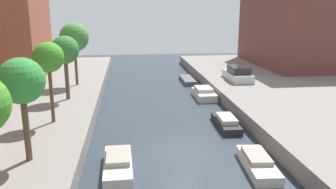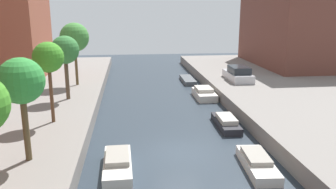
{
  "view_description": "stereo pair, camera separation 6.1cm",
  "coord_description": "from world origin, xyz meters",
  "px_view_note": "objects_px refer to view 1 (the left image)",
  "views": [
    {
      "loc": [
        -2.65,
        -17.37,
        7.73
      ],
      "look_at": [
        0.14,
        6.06,
        1.8
      ],
      "focal_mm": 36.71,
      "sensor_mm": 36.0,
      "label": 1
    },
    {
      "loc": [
        -2.59,
        -17.38,
        7.73
      ],
      "look_at": [
        0.14,
        6.06,
        1.8
      ],
      "focal_mm": 36.71,
      "sensor_mm": 36.0,
      "label": 2
    }
  ],
  "objects_px": {
    "street_tree_2": "(21,82)",
    "street_tree_4": "(65,51)",
    "moored_boat_right_4": "(204,94)",
    "parked_car": "(238,74)",
    "low_block_right": "(298,30)",
    "moored_boat_right_3": "(226,122)",
    "moored_boat_right_2": "(258,163)",
    "street_tree_3": "(48,58)",
    "moored_boat_right_5": "(187,80)",
    "street_tree_5": "(74,38)",
    "moored_boat_left_2": "(118,165)"
  },
  "relations": [
    {
      "from": "parked_car",
      "to": "moored_boat_left_2",
      "type": "distance_m",
      "value": 19.54
    },
    {
      "from": "low_block_right",
      "to": "street_tree_2",
      "type": "distance_m",
      "value": 35.37
    },
    {
      "from": "street_tree_2",
      "to": "street_tree_5",
      "type": "height_order",
      "value": "street_tree_5"
    },
    {
      "from": "street_tree_5",
      "to": "moored_boat_right_3",
      "type": "distance_m",
      "value": 15.65
    },
    {
      "from": "moored_boat_right_2",
      "to": "parked_car",
      "type": "bearing_deg",
      "value": 75.46
    },
    {
      "from": "street_tree_3",
      "to": "moored_boat_right_4",
      "type": "height_order",
      "value": "street_tree_3"
    },
    {
      "from": "street_tree_5",
      "to": "moored_boat_left_2",
      "type": "bearing_deg",
      "value": -75.74
    },
    {
      "from": "street_tree_5",
      "to": "moored_boat_right_2",
      "type": "height_order",
      "value": "street_tree_5"
    },
    {
      "from": "low_block_right",
      "to": "street_tree_5",
      "type": "height_order",
      "value": "low_block_right"
    },
    {
      "from": "moored_boat_left_2",
      "to": "moored_boat_right_5",
      "type": "height_order",
      "value": "moored_boat_left_2"
    },
    {
      "from": "street_tree_2",
      "to": "moored_boat_left_2",
      "type": "distance_m",
      "value": 5.84
    },
    {
      "from": "street_tree_4",
      "to": "moored_boat_left_2",
      "type": "xyz_separation_m",
      "value": [
        3.99,
        -10.69,
        -4.32
      ]
    },
    {
      "from": "moored_boat_right_5",
      "to": "moored_boat_right_3",
      "type": "bearing_deg",
      "value": -89.76
    },
    {
      "from": "street_tree_4",
      "to": "moored_boat_left_2",
      "type": "height_order",
      "value": "street_tree_4"
    },
    {
      "from": "low_block_right",
      "to": "street_tree_4",
      "type": "bearing_deg",
      "value": -151.31
    },
    {
      "from": "low_block_right",
      "to": "street_tree_5",
      "type": "distance_m",
      "value": 26.73
    },
    {
      "from": "low_block_right",
      "to": "moored_boat_right_3",
      "type": "height_order",
      "value": "low_block_right"
    },
    {
      "from": "low_block_right",
      "to": "moored_boat_right_4",
      "type": "height_order",
      "value": "low_block_right"
    },
    {
      "from": "moored_boat_right_2",
      "to": "moored_boat_right_4",
      "type": "height_order",
      "value": "moored_boat_right_4"
    },
    {
      "from": "street_tree_3",
      "to": "parked_car",
      "type": "xyz_separation_m",
      "value": [
        15.11,
        10.85,
        -3.33
      ]
    },
    {
      "from": "low_block_right",
      "to": "street_tree_3",
      "type": "distance_m",
      "value": 31.78
    },
    {
      "from": "parked_car",
      "to": "moored_boat_left_2",
      "type": "bearing_deg",
      "value": -124.76
    },
    {
      "from": "street_tree_2",
      "to": "moored_boat_right_3",
      "type": "distance_m",
      "value": 13.28
    },
    {
      "from": "moored_boat_right_3",
      "to": "moored_boat_right_4",
      "type": "bearing_deg",
      "value": 88.35
    },
    {
      "from": "street_tree_3",
      "to": "moored_boat_right_2",
      "type": "height_order",
      "value": "street_tree_3"
    },
    {
      "from": "street_tree_2",
      "to": "moored_boat_right_4",
      "type": "distance_m",
      "value": 18.31
    },
    {
      "from": "moored_boat_right_3",
      "to": "moored_boat_right_2",
      "type": "bearing_deg",
      "value": -91.76
    },
    {
      "from": "street_tree_2",
      "to": "street_tree_5",
      "type": "distance_m",
      "value": 15.99
    },
    {
      "from": "parked_car",
      "to": "moored_boat_right_5",
      "type": "distance_m",
      "value": 6.14
    },
    {
      "from": "street_tree_5",
      "to": "parked_car",
      "type": "height_order",
      "value": "street_tree_5"
    },
    {
      "from": "moored_boat_right_4",
      "to": "moored_boat_right_2",
      "type": "bearing_deg",
      "value": -91.7
    },
    {
      "from": "street_tree_2",
      "to": "street_tree_4",
      "type": "distance_m",
      "value": 10.97
    },
    {
      "from": "street_tree_5",
      "to": "low_block_right",
      "type": "bearing_deg",
      "value": 19.22
    },
    {
      "from": "street_tree_4",
      "to": "street_tree_5",
      "type": "xyz_separation_m",
      "value": [
        0.0,
        5.01,
        0.55
      ]
    },
    {
      "from": "street_tree_3",
      "to": "moored_boat_right_4",
      "type": "xyz_separation_m",
      "value": [
        11.25,
        8.35,
        -4.52
      ]
    },
    {
      "from": "street_tree_2",
      "to": "parked_car",
      "type": "relative_size",
      "value": 1.06
    },
    {
      "from": "moored_boat_right_3",
      "to": "street_tree_5",
      "type": "bearing_deg",
      "value": 137.94
    },
    {
      "from": "low_block_right",
      "to": "moored_boat_right_5",
      "type": "distance_m",
      "value": 15.66
    },
    {
      "from": "moored_boat_right_5",
      "to": "low_block_right",
      "type": "bearing_deg",
      "value": 16.2
    },
    {
      "from": "parked_car",
      "to": "moored_boat_right_3",
      "type": "bearing_deg",
      "value": -111.66
    },
    {
      "from": "street_tree_2",
      "to": "moored_boat_right_3",
      "type": "bearing_deg",
      "value": 28.65
    },
    {
      "from": "street_tree_2",
      "to": "parked_car",
      "type": "height_order",
      "value": "street_tree_2"
    },
    {
      "from": "moored_boat_right_5",
      "to": "street_tree_4",
      "type": "bearing_deg",
      "value": -138.62
    },
    {
      "from": "moored_boat_right_5",
      "to": "street_tree_5",
      "type": "bearing_deg",
      "value": -157.01
    },
    {
      "from": "moored_boat_right_3",
      "to": "moored_boat_right_4",
      "type": "xyz_separation_m",
      "value": [
        0.22,
        7.78,
        0.06
      ]
    },
    {
      "from": "moored_boat_right_3",
      "to": "moored_boat_right_5",
      "type": "height_order",
      "value": "moored_boat_right_3"
    },
    {
      "from": "parked_car",
      "to": "moored_boat_right_2",
      "type": "height_order",
      "value": "parked_car"
    },
    {
      "from": "street_tree_2",
      "to": "parked_car",
      "type": "distance_m",
      "value": 22.44
    },
    {
      "from": "parked_car",
      "to": "street_tree_2",
      "type": "bearing_deg",
      "value": -132.82
    },
    {
      "from": "low_block_right",
      "to": "moored_boat_right_3",
      "type": "xyz_separation_m",
      "value": [
        -14.21,
        -18.75,
        -4.85
      ]
    }
  ]
}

